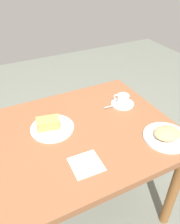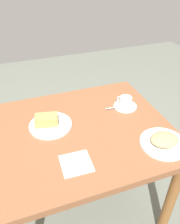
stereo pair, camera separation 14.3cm
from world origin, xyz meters
TOP-DOWN VIEW (x-y plane):
  - ground_plane at (0.00, 0.00)m, footprint 6.00×6.00m
  - dining_table at (0.00, 0.00)m, footprint 1.08×0.89m
  - sandwich_plate at (-0.15, 0.09)m, footprint 0.25×0.25m
  - sandwich_front at (-0.17, 0.10)m, footprint 0.15×0.11m
  - coffee_saucer at (0.36, 0.12)m, footprint 0.15×0.15m
  - coffee_cup at (0.36, 0.12)m, footprint 0.08×0.10m
  - spoon at (0.29, 0.12)m, footprint 0.10×0.02m
  - side_plate at (0.39, -0.27)m, footprint 0.26×0.26m
  - side_food_pile at (0.39, -0.27)m, footprint 0.15×0.13m
  - napkin at (-0.09, -0.25)m, footprint 0.16×0.16m

SIDE VIEW (x-z plane):
  - ground_plane at x=0.00m, z-range 0.00..0.00m
  - dining_table at x=0.00m, z-range 0.27..1.02m
  - napkin at x=-0.09m, z-range 0.75..0.76m
  - coffee_saucer at x=0.36m, z-range 0.75..0.76m
  - sandwich_plate at x=-0.15m, z-range 0.75..0.77m
  - side_plate at x=0.39m, z-range 0.75..0.77m
  - spoon at x=0.29m, z-range 0.76..0.77m
  - side_food_pile at x=0.39m, z-range 0.77..0.81m
  - sandwich_front at x=-0.17m, z-range 0.77..0.83m
  - coffee_cup at x=0.36m, z-range 0.77..0.83m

